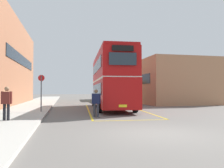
# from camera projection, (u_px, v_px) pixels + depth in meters

# --- Properties ---
(ground_plane) EXTENTS (135.60, 135.60, 0.00)m
(ground_plane) POSITION_uv_depth(u_px,v_px,m) (98.00, 106.00, 22.24)
(ground_plane) COLOR #66605B
(sidewalk_left) EXTENTS (4.00, 57.60, 0.14)m
(sidewalk_left) POSITION_uv_depth(u_px,v_px,m) (34.00, 105.00, 23.21)
(sidewalk_left) COLOR #B2ADA3
(sidewalk_left) RESTS_ON ground
(depot_building_right) EXTENTS (8.29, 12.74, 5.24)m
(depot_building_right) POSITION_uv_depth(u_px,v_px,m) (165.00, 83.00, 28.82)
(depot_building_right) COLOR #AD7A56
(depot_building_right) RESTS_ON ground
(double_decker_bus) EXTENTS (3.42, 10.73, 4.75)m
(double_decker_bus) POSITION_uv_depth(u_px,v_px,m) (111.00, 80.00, 19.05)
(double_decker_bus) COLOR black
(double_decker_bus) RESTS_ON ground
(single_deck_bus) EXTENTS (2.94, 9.05, 3.02)m
(single_deck_bus) POSITION_uv_depth(u_px,v_px,m) (107.00, 90.00, 35.77)
(single_deck_bus) COLOR black
(single_deck_bus) RESTS_ON ground
(pedestrian_boarding) EXTENTS (0.52, 0.41, 1.66)m
(pedestrian_boarding) POSITION_uv_depth(u_px,v_px,m) (96.00, 101.00, 13.15)
(pedestrian_boarding) COLOR #2D2D38
(pedestrian_boarding) RESTS_ON ground
(pedestrian_waiting_near) EXTENTS (0.52, 0.38, 1.65)m
(pedestrian_waiting_near) POSITION_uv_depth(u_px,v_px,m) (6.00, 101.00, 10.76)
(pedestrian_waiting_near) COLOR black
(pedestrian_waiting_near) RESTS_ON sidewalk_left
(bus_stop_sign) EXTENTS (0.44, 0.12, 2.55)m
(bus_stop_sign) POSITION_uv_depth(u_px,v_px,m) (41.00, 89.00, 15.24)
(bus_stop_sign) COLOR #4C4C51
(bus_stop_sign) RESTS_ON sidewalk_left
(bay_marking_yellow) EXTENTS (5.13, 12.87, 0.01)m
(bay_marking_yellow) POSITION_uv_depth(u_px,v_px,m) (116.00, 111.00, 17.05)
(bay_marking_yellow) COLOR gold
(bay_marking_yellow) RESTS_ON ground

